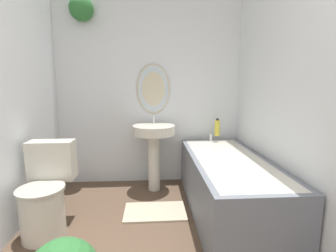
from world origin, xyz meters
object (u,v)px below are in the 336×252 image
Objects in this scene: bathtub at (228,184)px; pedestal_sink at (154,141)px; shampoo_bottle at (217,128)px; toilet at (46,194)px.

pedestal_sink is at bearing 140.29° from bathtub.
bathtub is at bearing -39.71° from pedestal_sink.
toilet is at bearing -152.32° from shampoo_bottle.
toilet is at bearing -173.08° from bathtub.
toilet is at bearing -139.46° from pedestal_sink.
pedestal_sink is at bearing 40.54° from toilet.
shampoo_bottle reaches higher than bathtub.
shampoo_bottle is at bearing 27.68° from toilet.
bathtub is at bearing 6.92° from toilet.
pedestal_sink is 1.00m from bathtub.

